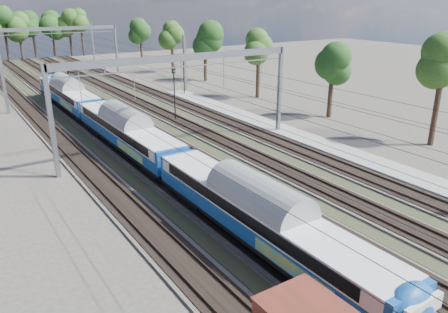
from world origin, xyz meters
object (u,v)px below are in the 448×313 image
emu_train (127,127)px  signal_near (174,87)px  worker (68,70)px  signal_far (184,70)px

emu_train → signal_near: signal_near is taller
worker → signal_near: (1.60, -40.85, 3.16)m
signal_far → worker: bearing=95.8°
signal_near → signal_far: signal_near is taller
emu_train → worker: emu_train is taller
signal_far → signal_near: bearing=-135.4°
emu_train → worker: bearing=81.4°
signal_near → signal_far: size_ratio=1.08×
worker → emu_train: bearing=153.2°
emu_train → worker: size_ratio=34.31×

